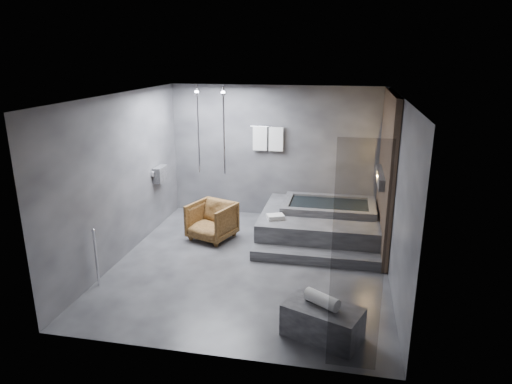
# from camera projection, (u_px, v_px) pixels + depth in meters

# --- Properties ---
(room) EXTENTS (5.00, 5.04, 2.82)m
(room) POSITION_uv_depth(u_px,v_px,m) (278.00, 162.00, 7.39)
(room) COLOR #2B2B2E
(room) RESTS_ON ground
(tub_deck) EXTENTS (2.20, 2.00, 0.50)m
(tub_deck) POSITION_uv_depth(u_px,v_px,m) (320.00, 224.00, 8.84)
(tub_deck) COLOR #303033
(tub_deck) RESTS_ON ground
(tub_step) EXTENTS (2.20, 0.36, 0.18)m
(tub_step) POSITION_uv_depth(u_px,v_px,m) (315.00, 257.00, 7.78)
(tub_step) COLOR #303033
(tub_step) RESTS_ON ground
(concrete_bench) EXTENTS (1.07, 0.83, 0.43)m
(concrete_bench) POSITION_uv_depth(u_px,v_px,m) (322.00, 322.00, 5.69)
(concrete_bench) COLOR #313133
(concrete_bench) RESTS_ON ground
(driftwood_chair) EXTENTS (0.98, 0.99, 0.71)m
(driftwood_chair) POSITION_uv_depth(u_px,v_px,m) (212.00, 221.00, 8.69)
(driftwood_chair) COLOR #3E260F
(driftwood_chair) RESTS_ON ground
(rolled_towel) EXTENTS (0.47, 0.39, 0.17)m
(rolled_towel) POSITION_uv_depth(u_px,v_px,m) (322.00, 300.00, 5.63)
(rolled_towel) COLOR white
(rolled_towel) RESTS_ON concrete_bench
(deck_towel) EXTENTS (0.36, 0.32, 0.08)m
(deck_towel) POSITION_uv_depth(u_px,v_px,m) (275.00, 217.00, 8.38)
(deck_towel) COLOR silver
(deck_towel) RESTS_ON tub_deck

